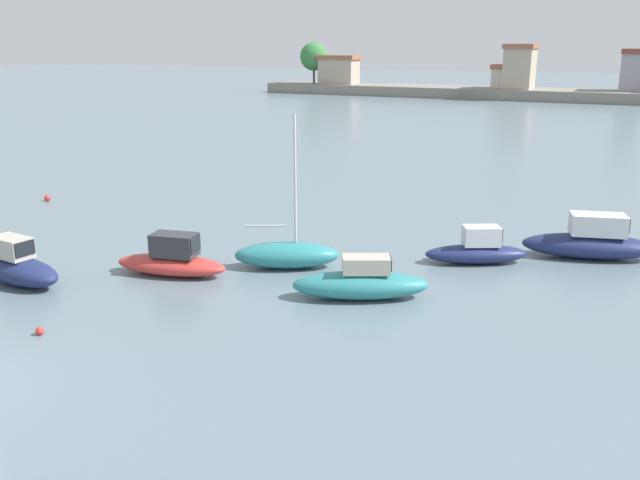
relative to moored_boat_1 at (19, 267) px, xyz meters
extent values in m
ellipsoid|color=navy|center=(0.05, -0.01, -0.14)|extent=(4.01, 1.98, 0.96)
cube|color=#BCB2A3|center=(-0.30, 0.04, 0.72)|extent=(1.66, 1.07, 0.76)
cube|color=black|center=(0.47, -0.06, 0.80)|extent=(0.18, 0.80, 0.53)
ellipsoid|color=#C63833|center=(4.40, 3.20, -0.24)|extent=(4.60, 2.30, 0.77)
cube|color=#333338|center=(4.58, 3.24, 0.58)|extent=(1.84, 1.27, 0.86)
cube|color=black|center=(5.40, 3.41, 0.66)|extent=(0.25, 0.86, 0.60)
ellipsoid|color=teal|center=(7.98, 5.85, -0.11)|extent=(4.32, 3.16, 1.02)
cylinder|color=silver|center=(8.30, 6.01, 2.89)|extent=(0.10, 0.10, 4.97)
cylinder|color=#B7B7BC|center=(7.25, 5.49, 1.08)|extent=(1.49, 0.80, 0.08)
ellipsoid|color=teal|center=(11.86, 4.01, -0.14)|extent=(4.88, 3.37, 0.95)
cube|color=#BCB2A3|center=(12.02, 4.08, 0.61)|extent=(1.84, 1.49, 0.56)
cube|color=black|center=(12.75, 4.44, 0.67)|extent=(0.42, 0.75, 0.39)
ellipsoid|color=navy|center=(14.56, 9.65, -0.25)|extent=(4.22, 2.96, 0.75)
cube|color=silver|center=(14.70, 9.72, 0.51)|extent=(1.65, 1.40, 0.77)
cube|color=black|center=(15.34, 10.04, 0.59)|extent=(0.42, 0.72, 0.54)
ellipsoid|color=navy|center=(18.58, 12.34, -0.12)|extent=(5.59, 2.98, 1.00)
cube|color=silver|center=(18.82, 12.40, 0.81)|extent=(2.35, 1.63, 0.85)
cube|color=black|center=(19.85, 12.67, 0.89)|extent=(0.33, 1.00, 0.59)
sphere|color=red|center=(4.26, -3.07, -0.49)|extent=(0.26, 0.26, 0.26)
sphere|color=red|center=(-9.64, 10.39, -0.45)|extent=(0.35, 0.35, 0.35)
cube|color=gray|center=(4.69, 94.40, 0.18)|extent=(91.16, 9.54, 1.60)
cube|color=#B2A38E|center=(-28.78, 93.20, 3.03)|extent=(6.18, 3.93, 4.09)
cube|color=#995B42|center=(-28.78, 93.20, 5.43)|extent=(6.79, 4.32, 0.70)
cube|color=beige|center=(-0.54, 94.68, 2.44)|extent=(4.27, 4.53, 2.90)
cube|color=#995B42|center=(-0.54, 94.68, 4.24)|extent=(4.70, 4.98, 0.70)
cube|color=#B2A38E|center=(1.42, 93.17, 3.97)|extent=(4.11, 5.68, 5.97)
cube|color=#995B42|center=(1.42, 93.17, 7.31)|extent=(4.52, 6.25, 0.70)
cube|color=#99939E|center=(17.13, 95.83, 3.65)|extent=(3.03, 5.93, 5.32)
cube|color=brown|center=(17.13, 95.83, 6.66)|extent=(3.34, 6.52, 0.70)
cylinder|color=brown|center=(-33.48, 93.07, 2.29)|extent=(0.36, 0.36, 2.61)
sphere|color=#387A3D|center=(-33.48, 93.07, 5.51)|extent=(4.79, 4.79, 4.79)
camera|label=1|loc=(20.17, -16.61, 7.93)|focal=38.30mm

